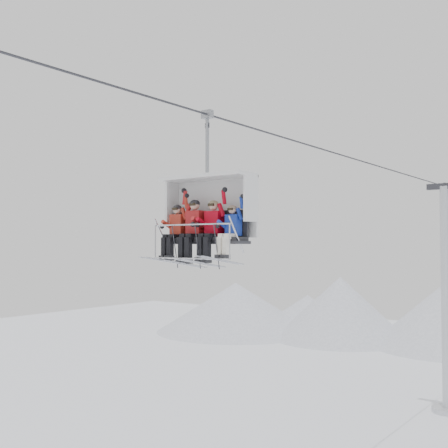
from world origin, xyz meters
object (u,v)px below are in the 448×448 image
Objects in this scene: chairlift_carrier at (210,210)px; skier_far_left at (175,230)px; lift_tower_right at (446,313)px; skier_center_right at (212,228)px; skier_far_right at (230,230)px; skier_center_left at (193,227)px.

skier_far_left is (-0.97, -0.32, -0.53)m from chairlift_carrier.
lift_tower_right is 7.73× the size of skier_center_right.
chairlift_carrier is 2.36× the size of skier_far_right.
chairlift_carrier is at bearing -90.00° from lift_tower_right.
lift_tower_right is 23.38m from skier_far_right.
skier_center_left is 1.07× the size of skier_far_right.
chairlift_carrier is 2.20× the size of skier_center_left.
skier_center_left is 1.25m from skier_far_right.
skier_center_right is at bearing 0.36° from skier_far_left.
chairlift_carrier is 1.15m from skier_far_left.
lift_tower_right is at bearing 87.59° from skier_far_left.
chairlift_carrier is 0.66m from skier_center_left.
chairlift_carrier is 0.66m from skier_center_right.
lift_tower_right is at bearing 90.00° from chairlift_carrier.
skier_center_right is (0.29, -22.93, 4.47)m from lift_tower_right.
skier_center_left is 0.63m from skier_center_right.
skier_far_left is at bearing 179.63° from skier_far_right.
skier_far_left is 0.63m from skier_center_left.
lift_tower_right reaches higher than skier_center_left.
skier_center_left is at bearing 178.88° from skier_far_right.
lift_tower_right is 23.36m from skier_center_left.
skier_center_right is (1.26, 0.01, 0.03)m from skier_far_left.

